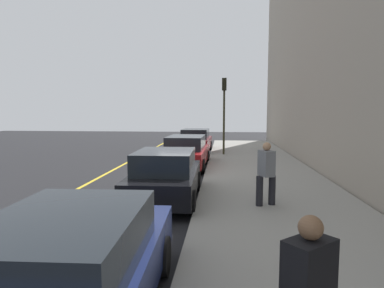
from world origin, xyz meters
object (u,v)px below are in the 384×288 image
at_px(parked_car_navy, 73,272).
at_px(traffic_light_pole, 224,103).
at_px(parked_car_maroon, 196,141).
at_px(pedestrian_grey_coat, 266,172).
at_px(parked_car_red, 186,152).
at_px(parked_car_black, 166,176).

distance_m(parked_car_navy, traffic_light_pole, 15.85).
bearing_deg(traffic_light_pole, parked_car_maroon, 41.93).
bearing_deg(pedestrian_grey_coat, parked_car_red, 23.85).
distance_m(parked_car_navy, parked_car_red, 11.59).
height_order(parked_car_black, parked_car_red, same).
xyz_separation_m(parked_car_navy, traffic_light_pole, (15.57, -1.78, 2.35)).
bearing_deg(parked_car_maroon, pedestrian_grey_coat, -166.84).
distance_m(parked_car_black, pedestrian_grey_coat, 2.90).
distance_m(parked_car_black, traffic_light_pole, 10.16).
bearing_deg(parked_car_black, parked_car_navy, 179.22).
distance_m(parked_car_maroon, pedestrian_grey_coat, 12.74).
bearing_deg(parked_car_red, parked_car_maroon, 0.62).
bearing_deg(parked_car_red, pedestrian_grey_coat, -156.15).
height_order(parked_car_navy, parked_car_maroon, same).
relative_size(parked_car_red, parked_car_maroon, 1.08).
xyz_separation_m(parked_car_black, parked_car_maroon, (11.73, 0.09, 0.00)).
relative_size(parked_car_maroon, pedestrian_grey_coat, 2.56).
height_order(parked_car_navy, parked_car_black, same).
height_order(parked_car_red, pedestrian_grey_coat, pedestrian_grey_coat).
bearing_deg(traffic_light_pole, pedestrian_grey_coat, -173.95).
xyz_separation_m(parked_car_navy, parked_car_maroon, (17.57, 0.01, -0.00)).
bearing_deg(parked_car_red, parked_car_black, -179.71).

